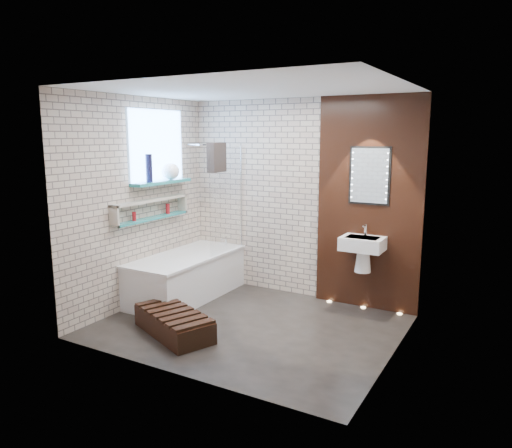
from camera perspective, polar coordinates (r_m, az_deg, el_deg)
The scene contains 15 objects.
ground at distance 5.62m, azimuth -0.77°, elevation -11.86°, with size 3.20×3.20×0.00m, color black.
room_shell at distance 5.26m, azimuth -0.80°, elevation 1.35°, with size 3.24×3.20×2.60m.
walnut_panel at distance 6.05m, azimuth 13.17°, elevation 2.27°, with size 1.30×0.06×2.60m, color black.
clerestory_window at distance 6.40m, azimuth -11.54°, elevation 8.17°, with size 0.18×1.00×0.94m.
display_niche at distance 6.29m, azimuth -12.23°, elevation 1.69°, with size 0.14×1.30×0.26m.
bathtub at distance 6.52m, azimuth -8.15°, elevation -6.05°, with size 0.79×1.74×0.70m.
bath_screen at distance 6.47m, azimuth -3.50°, elevation 2.86°, with size 0.01×0.78×1.40m, color white.
towel at distance 6.24m, azimuth -4.65°, elevation 7.82°, with size 0.11×0.29×0.38m, color black.
shower_head at distance 6.70m, azimuth -6.41°, elevation 9.26°, with size 0.18×0.18×0.02m, color silver.
washbasin at distance 5.96m, azimuth 12.43°, elevation -2.82°, with size 0.50×0.36×0.58m.
led_mirror at distance 5.98m, azimuth 13.21°, elevation 5.55°, with size 0.50×0.02×0.70m.
walnut_step at distance 5.44m, azimuth -9.64°, elevation -11.50°, with size 1.03×0.46×0.23m, color black.
niche_bottles at distance 6.35m, azimuth -11.78°, elevation 1.45°, with size 0.05×0.68×0.13m.
sill_vases at distance 6.45m, azimuth -10.42°, elevation 6.18°, with size 0.22×0.57×0.35m.
floor_uplights at distance 6.30m, azimuth 12.49°, elevation -9.55°, with size 0.96×0.06×0.01m.
Camera 1 is at (2.62, -4.49, 2.13)m, focal length 34.01 mm.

